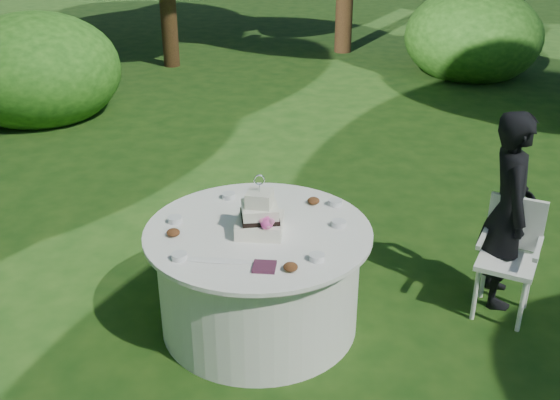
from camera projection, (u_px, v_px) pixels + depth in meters
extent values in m
plane|color=#14340E|center=(260.00, 322.00, 4.78)|extent=(80.00, 80.00, 0.00)
cube|color=#4A1F35|center=(264.00, 267.00, 4.00)|extent=(0.14, 0.14, 0.02)
ellipsoid|color=white|center=(216.00, 261.00, 4.07)|extent=(0.48, 0.07, 0.01)
imported|color=black|center=(508.00, 210.00, 4.76)|extent=(0.38, 0.56, 1.50)
cylinder|color=silver|center=(259.00, 279.00, 4.62)|extent=(1.40, 1.40, 0.74)
cylinder|color=white|center=(258.00, 231.00, 4.46)|extent=(1.56, 1.56, 0.03)
cube|color=silver|center=(260.00, 225.00, 4.40)|extent=(0.31, 0.31, 0.10)
cube|color=white|center=(260.00, 212.00, 4.35)|extent=(0.28, 0.28, 0.10)
cube|color=silver|center=(260.00, 199.00, 4.31)|extent=(0.18, 0.18, 0.10)
cube|color=black|center=(260.00, 217.00, 4.37)|extent=(0.30, 0.30, 0.03)
sphere|color=#EE46A6|center=(267.00, 223.00, 4.24)|extent=(0.08, 0.08, 0.08)
cylinder|color=silver|center=(259.00, 188.00, 4.28)|extent=(0.01, 0.01, 0.05)
torus|color=white|center=(259.00, 180.00, 4.25)|extent=(0.08, 0.02, 0.08)
cube|color=white|center=(507.00, 262.00, 4.70)|extent=(0.51, 0.51, 0.04)
cube|color=white|center=(516.00, 222.00, 4.74)|extent=(0.38, 0.18, 0.40)
cylinder|color=silver|center=(475.00, 295.00, 4.73)|extent=(0.03, 0.03, 0.42)
cylinder|color=white|center=(521.00, 306.00, 4.60)|extent=(0.03, 0.03, 0.42)
cylinder|color=white|center=(484.00, 273.00, 4.99)|extent=(0.03, 0.03, 0.42)
cylinder|color=silver|center=(528.00, 284.00, 4.86)|extent=(0.03, 0.03, 0.42)
cube|color=silver|center=(483.00, 237.00, 4.71)|extent=(0.16, 0.35, 0.03)
cube|color=silver|center=(538.00, 249.00, 4.55)|extent=(0.16, 0.35, 0.03)
cylinder|color=silver|center=(229.00, 196.00, 4.89)|extent=(0.10, 0.10, 0.04)
cylinder|color=silver|center=(335.00, 203.00, 4.78)|extent=(0.10, 0.10, 0.04)
cylinder|color=silver|center=(179.00, 256.00, 4.09)|extent=(0.10, 0.10, 0.04)
cylinder|color=silver|center=(339.00, 224.00, 4.48)|extent=(0.10, 0.10, 0.04)
cylinder|color=silver|center=(175.00, 220.00, 4.54)|extent=(0.10, 0.10, 0.04)
cylinder|color=silver|center=(317.00, 257.00, 4.08)|extent=(0.10, 0.10, 0.04)
ellipsoid|color=#562D16|center=(314.00, 201.00, 4.80)|extent=(0.09, 0.09, 0.05)
ellipsoid|color=#562D16|center=(291.00, 267.00, 3.97)|extent=(0.09, 0.09, 0.05)
ellipsoid|color=#562D16|center=(173.00, 233.00, 4.36)|extent=(0.09, 0.09, 0.05)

